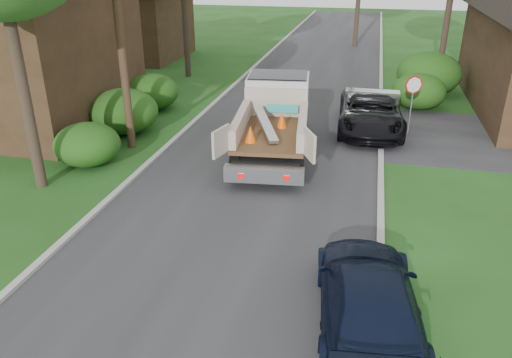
{
  "coord_description": "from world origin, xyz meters",
  "views": [
    {
      "loc": [
        3.41,
        -11.91,
        7.06
      ],
      "look_at": [
        0.55,
        0.54,
        1.2
      ],
      "focal_mm": 35.0,
      "sensor_mm": 36.0,
      "label": 1
    }
  ],
  "objects": [
    {
      "name": "ground",
      "position": [
        0.0,
        0.0,
        0.0
      ],
      "size": [
        120.0,
        120.0,
        0.0
      ],
      "primitive_type": "plane",
      "color": "#1D4112",
      "rests_on": "ground"
    },
    {
      "name": "house_left_far",
      "position": [
        -13.5,
        22.0,
        3.05
      ],
      "size": [
        7.56,
        7.56,
        6.0
      ],
      "color": "#342315",
      "rests_on": "ground"
    },
    {
      "name": "road",
      "position": [
        0.0,
        10.0,
        0.0
      ],
      "size": [
        8.0,
        90.0,
        0.02
      ],
      "primitive_type": "cube",
      "color": "#28282B",
      "rests_on": "ground"
    },
    {
      "name": "curb_left",
      "position": [
        -4.1,
        10.0,
        0.06
      ],
      "size": [
        0.2,
        90.0,
        0.12
      ],
      "primitive_type": "cube",
      "color": "#9E9E99",
      "rests_on": "ground"
    },
    {
      "name": "hedge_left_c",
      "position": [
        -6.8,
        10.0,
        0.85
      ],
      "size": [
        2.6,
        2.6,
        1.7
      ],
      "primitive_type": "ellipsoid",
      "color": "#163F0E",
      "rests_on": "ground"
    },
    {
      "name": "hedge_left_b",
      "position": [
        -6.5,
        6.5,
        0.94
      ],
      "size": [
        2.86,
        2.86,
        1.87
      ],
      "primitive_type": "ellipsoid",
      "color": "#163F0E",
      "rests_on": "ground"
    },
    {
      "name": "navy_suv",
      "position": [
        3.8,
        -3.54,
        0.72
      ],
      "size": [
        2.55,
        5.13,
        1.43
      ],
      "primitive_type": "imported",
      "rotation": [
        0.0,
        0.0,
        3.25
      ],
      "color": "black",
      "rests_on": "ground"
    },
    {
      "name": "house_left_near",
      "position": [
        -12.0,
        7.0,
        4.28
      ],
      "size": [
        9.72,
        8.64,
        8.4
      ],
      "color": "#342315",
      "rests_on": "ground"
    },
    {
      "name": "utility_pole",
      "position": [
        -5.48,
        4.98,
        5.17
      ],
      "size": [
        2.42,
        1.25,
        10.0
      ],
      "color": "#382619",
      "rests_on": "ground"
    },
    {
      "name": "stop_sign",
      "position": [
        5.2,
        9.0,
        1.78
      ],
      "size": [
        0.71,
        0.32,
        2.48
      ],
      "color": "slate",
      "rests_on": "ground"
    },
    {
      "name": "hedge_right_b",
      "position": [
        6.5,
        16.0,
        1.1
      ],
      "size": [
        3.38,
        3.38,
        2.21
      ],
      "primitive_type": "ellipsoid",
      "color": "#163F0E",
      "rests_on": "ground"
    },
    {
      "name": "curb_right",
      "position": [
        4.1,
        10.0,
        0.06
      ],
      "size": [
        0.2,
        90.0,
        0.12
      ],
      "primitive_type": "cube",
      "color": "#9E9E99",
      "rests_on": "ground"
    },
    {
      "name": "hedge_right_a",
      "position": [
        5.8,
        13.0,
        0.85
      ],
      "size": [
        2.6,
        2.6,
        1.7
      ],
      "primitive_type": "ellipsoid",
      "color": "#163F0E",
      "rests_on": "ground"
    },
    {
      "name": "hedge_left_a",
      "position": [
        -6.2,
        3.0,
        0.77
      ],
      "size": [
        2.34,
        2.34,
        1.53
      ],
      "primitive_type": "ellipsoid",
      "color": "#163F0E",
      "rests_on": "ground"
    },
    {
      "name": "black_pickup",
      "position": [
        3.6,
        9.16,
        0.8
      ],
      "size": [
        2.89,
        5.84,
        1.59
      ],
      "primitive_type": "imported",
      "rotation": [
        0.0,
        0.0,
        0.04
      ],
      "color": "black",
      "rests_on": "ground"
    },
    {
      "name": "flatbed_truck",
      "position": [
        -0.02,
        6.37,
        1.4
      ],
      "size": [
        3.52,
        7.04,
        2.57
      ],
      "rotation": [
        0.0,
        0.0,
        0.11
      ],
      "color": "black",
      "rests_on": "ground"
    }
  ]
}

